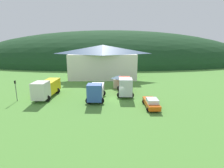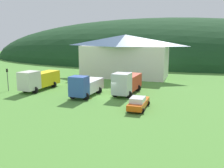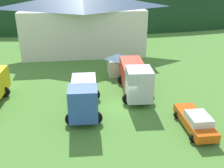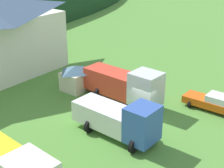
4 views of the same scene
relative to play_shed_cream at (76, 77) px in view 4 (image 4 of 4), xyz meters
The scene contains 7 objects.
ground_plane 9.00m from the play_shed_cream, 96.45° to the right, with size 200.00×200.00×0.00m, color #518C38.
play_shed_cream is the anchor object (origin of this frame).
flatbed_truck_yellow 16.14m from the play_shed_cream, 151.78° to the right, with size 3.55×8.63×3.50m.
box_truck_blue 10.42m from the play_shed_cream, 117.01° to the right, with size 3.43×7.63×3.44m.
tow_truck_silver 5.97m from the play_shed_cream, 81.80° to the right, with size 3.52×8.52×3.69m.
service_pickup_orange 14.24m from the play_shed_cream, 71.97° to the right, with size 2.31×5.35×1.66m.
traffic_cone_near_pickup 11.23m from the play_shed_cream, 107.33° to the right, with size 0.36×0.36×0.45m, color orange.
Camera 4 is at (-22.61, -14.11, 14.69)m, focal length 53.13 mm.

